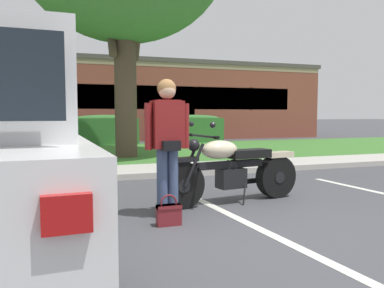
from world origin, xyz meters
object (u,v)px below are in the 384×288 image
Objects in this scene: motorcycle at (237,169)px; brick_building at (71,101)px; hedge_left at (106,129)px; rider_person at (167,137)px; handbag at (169,213)px; hedge_center_left at (192,128)px.

brick_building is at bearing 95.38° from motorcycle.
motorcycle is at bearing -86.89° from hedge_left.
rider_person is at bearing -93.03° from hedge_left.
brick_building is at bearing 91.23° from handbag.
rider_person is 11.22m from hedge_left.
hedge_center_left is at bearing -55.27° from brick_building.
hedge_center_left is 0.10× the size of brick_building.
hedge_center_left is 8.45m from brick_building.
motorcycle is at bearing -106.07° from hedge_center_left.
brick_building reaches higher than hedge_center_left.
hedge_left is at bearing 93.11° from motorcycle.
motorcycle reaches higher than handbag.
brick_building reaches higher than motorcycle.
hedge_center_left is (4.27, 11.20, -0.34)m from rider_person.
rider_person is 18.09m from brick_building.
motorcycle is 10.76m from hedge_left.
motorcycle is 1.54m from handbag.
brick_building is (-1.66, 17.61, 1.48)m from motorcycle.
motorcycle is at bearing -84.62° from brick_building.
handbag is at bearing -103.93° from rider_person.
hedge_left is at bearing 180.00° from hedge_center_left.
rider_person is at bearing 76.07° from handbag.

